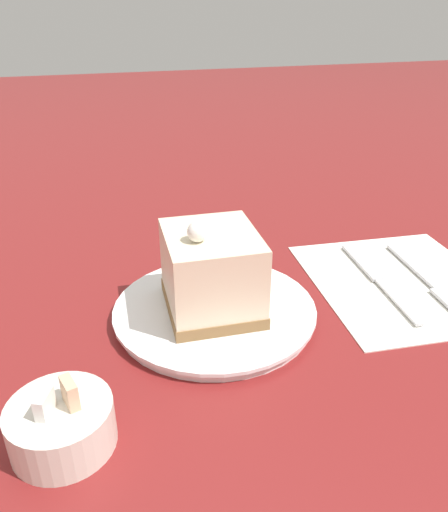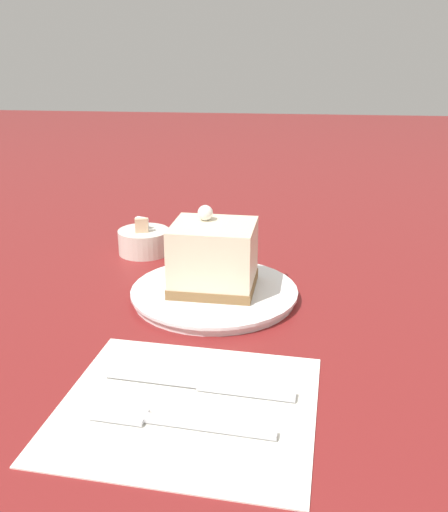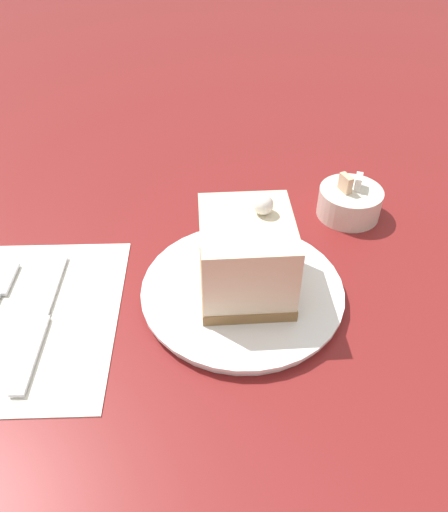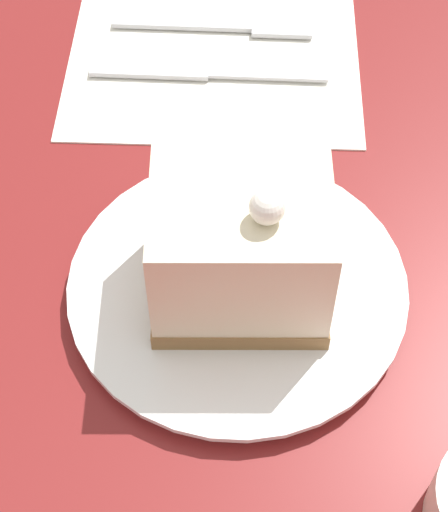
{
  "view_description": "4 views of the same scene",
  "coord_description": "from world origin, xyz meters",
  "px_view_note": "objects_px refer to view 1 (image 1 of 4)",
  "views": [
    {
      "loc": [
        0.08,
        0.44,
        0.31
      ],
      "look_at": [
        -0.05,
        0.01,
        0.07
      ],
      "focal_mm": 35.0,
      "sensor_mm": 36.0,
      "label": 1
    },
    {
      "loc": [
        -0.7,
        -0.08,
        0.31
      ],
      "look_at": [
        -0.03,
        -0.01,
        0.06
      ],
      "focal_mm": 40.0,
      "sensor_mm": 36.0,
      "label": 2
    },
    {
      "loc": [
        -0.1,
        -0.37,
        0.39
      ],
      "look_at": [
        -0.05,
        0.01,
        0.06
      ],
      "focal_mm": 35.0,
      "sensor_mm": 36.0,
      "label": 3
    },
    {
      "loc": [
        0.28,
        -0.02,
        0.46
      ],
      "look_at": [
        -0.02,
        -0.0,
        0.06
      ],
      "focal_mm": 60.0,
      "sensor_mm": 36.0,
      "label": 4
    }
  ],
  "objects_px": {
    "cake_slice": "(212,272)",
    "fork": "(430,281)",
    "knife": "(372,273)",
    "plate": "(215,311)",
    "sugar_bowl": "(62,425)"
  },
  "relations": [
    {
      "from": "plate",
      "to": "sugar_bowl",
      "type": "xyz_separation_m",
      "value": [
        0.16,
        0.13,
        0.01
      ]
    },
    {
      "from": "plate",
      "to": "cake_slice",
      "type": "bearing_deg",
      "value": 19.94
    },
    {
      "from": "plate",
      "to": "knife",
      "type": "bearing_deg",
      "value": -172.1
    },
    {
      "from": "knife",
      "to": "sugar_bowl",
      "type": "relative_size",
      "value": 2.34
    },
    {
      "from": "knife",
      "to": "plate",
      "type": "bearing_deg",
      "value": 13.54
    },
    {
      "from": "cake_slice",
      "to": "fork",
      "type": "relative_size",
      "value": 0.66
    },
    {
      "from": "plate",
      "to": "sugar_bowl",
      "type": "relative_size",
      "value": 2.69
    },
    {
      "from": "plate",
      "to": "fork",
      "type": "relative_size",
      "value": 1.3
    },
    {
      "from": "fork",
      "to": "knife",
      "type": "xyz_separation_m",
      "value": [
        0.06,
        -0.04,
        0.0
      ]
    },
    {
      "from": "cake_slice",
      "to": "sugar_bowl",
      "type": "xyz_separation_m",
      "value": [
        0.15,
        0.13,
        -0.04
      ]
    },
    {
      "from": "knife",
      "to": "sugar_bowl",
      "type": "bearing_deg",
      "value": 29.35
    },
    {
      "from": "cake_slice",
      "to": "fork",
      "type": "height_order",
      "value": "cake_slice"
    },
    {
      "from": "cake_slice",
      "to": "knife",
      "type": "relative_size",
      "value": 0.59
    },
    {
      "from": "cake_slice",
      "to": "knife",
      "type": "height_order",
      "value": "cake_slice"
    },
    {
      "from": "plate",
      "to": "sugar_bowl",
      "type": "height_order",
      "value": "sugar_bowl"
    }
  ]
}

